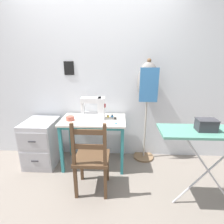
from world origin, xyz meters
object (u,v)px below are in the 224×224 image
object	(u,v)px
filing_cabinet	(42,142)
dress_form	(148,89)
fabric_bowl	(70,118)
thread_spool_near_machine	(108,116)
thread_spool_mid_table	(112,116)
thread_spool_far_edge	(115,118)
scissors	(118,123)
sewing_machine	(95,109)
ironing_board	(215,135)
storage_box	(206,125)
wooden_chair	(92,159)

from	to	relation	value
filing_cabinet	dress_form	distance (m)	1.77
fabric_bowl	filing_cabinet	world-z (taller)	fabric_bowl
fabric_bowl	thread_spool_near_machine	xyz separation A→B (m)	(0.52, 0.15, -0.01)
thread_spool_mid_table	thread_spool_far_edge	distance (m)	0.11
fabric_bowl	scissors	xyz separation A→B (m)	(0.67, -0.10, -0.03)
scissors	thread_spool_mid_table	size ratio (longest dim) A/B	3.24
sewing_machine	thread_spool_far_edge	xyz separation A→B (m)	(0.30, -0.03, -0.12)
sewing_machine	filing_cabinet	world-z (taller)	sewing_machine
thread_spool_near_machine	ironing_board	bearing A→B (deg)	-36.01
sewing_machine	thread_spool_mid_table	xyz separation A→B (m)	(0.25, 0.07, -0.13)
thread_spool_near_machine	dress_form	size ratio (longest dim) A/B	0.03
scissors	thread_spool_far_edge	xyz separation A→B (m)	(-0.04, 0.16, 0.02)
thread_spool_far_edge	storage_box	xyz separation A→B (m)	(0.90, -0.72, 0.20)
sewing_machine	thread_spool_mid_table	bearing A→B (deg)	15.82
sewing_machine	scissors	xyz separation A→B (m)	(0.34, -0.19, -0.14)
fabric_bowl	filing_cabinet	bearing A→B (deg)	173.15
fabric_bowl	thread_spool_far_edge	world-z (taller)	fabric_bowl
sewing_machine	ironing_board	xyz separation A→B (m)	(1.30, -0.75, -0.04)
thread_spool_mid_table	storage_box	distance (m)	1.27
wooden_chair	ironing_board	world-z (taller)	wooden_chair
sewing_machine	thread_spool_near_machine	bearing A→B (deg)	17.35
scissors	filing_cabinet	distance (m)	1.23
filing_cabinet	dress_form	xyz separation A→B (m)	(1.57, 0.21, 0.79)
thread_spool_near_machine	ironing_board	xyz separation A→B (m)	(1.11, -0.81, 0.09)
storage_box	fabric_bowl	bearing A→B (deg)	156.58
dress_form	storage_box	xyz separation A→B (m)	(0.44, -0.93, -0.18)
fabric_bowl	dress_form	world-z (taller)	dress_form
thread_spool_mid_table	thread_spool_near_machine	bearing A→B (deg)	-169.05
fabric_bowl	storage_box	xyz separation A→B (m)	(1.53, -0.66, 0.19)
thread_spool_far_edge	filing_cabinet	xyz separation A→B (m)	(-1.11, -0.00, -0.41)
thread_spool_mid_table	dress_form	distance (m)	0.65
thread_spool_mid_table	thread_spool_far_edge	bearing A→B (deg)	-64.44
sewing_machine	scissors	world-z (taller)	sewing_machine
fabric_bowl	dress_form	size ratio (longest dim) A/B	0.07
thread_spool_mid_table	thread_spool_far_edge	world-z (taller)	thread_spool_far_edge
fabric_bowl	storage_box	size ratio (longest dim) A/B	0.60
wooden_chair	sewing_machine	bearing A→B (deg)	93.75
scissors	thread_spool_far_edge	world-z (taller)	thread_spool_far_edge
thread_spool_mid_table	wooden_chair	world-z (taller)	wooden_chair
storage_box	scissors	bearing A→B (deg)	146.50
wooden_chair	ironing_board	distance (m)	1.33
storage_box	ironing_board	bearing A→B (deg)	2.00
thread_spool_near_machine	storage_box	size ratio (longest dim) A/B	0.21
thread_spool_mid_table	dress_form	size ratio (longest dim) A/B	0.03
filing_cabinet	fabric_bowl	bearing A→B (deg)	-6.85
thread_spool_near_machine	filing_cabinet	world-z (taller)	thread_spool_near_machine
scissors	storage_box	world-z (taller)	storage_box
filing_cabinet	wooden_chair	bearing A→B (deg)	-33.36
scissors	dress_form	distance (m)	0.68
ironing_board	thread_spool_mid_table	bearing A→B (deg)	142.05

